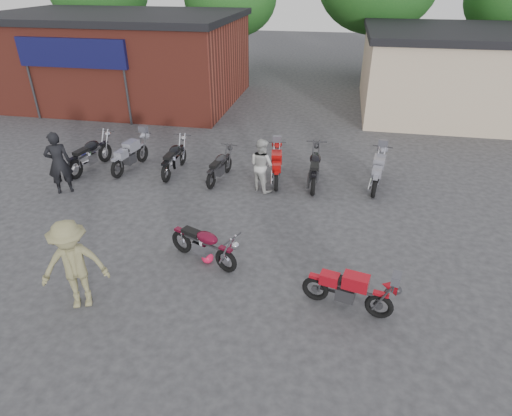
% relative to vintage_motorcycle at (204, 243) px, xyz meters
% --- Properties ---
extents(ground, '(90.00, 90.00, 0.00)m').
position_rel_vintage_motorcycle_xyz_m(ground, '(0.41, -0.55, -0.55)').
color(ground, '#323234').
extents(brick_building, '(12.00, 8.00, 4.00)m').
position_rel_vintage_motorcycle_xyz_m(brick_building, '(-8.59, 13.45, 1.45)').
color(brick_building, maroon).
rests_on(brick_building, ground).
extents(stucco_building, '(10.00, 8.00, 3.50)m').
position_rel_vintage_motorcycle_xyz_m(stucco_building, '(8.91, 14.45, 1.20)').
color(stucco_building, tan).
rests_on(stucco_building, ground).
extents(tree_0, '(6.56, 6.56, 8.20)m').
position_rel_vintage_motorcycle_xyz_m(tree_0, '(-13.59, 21.45, 3.55)').
color(tree_0, '#134819').
rests_on(tree_0, ground).
extents(tree_1, '(5.92, 5.92, 7.40)m').
position_rel_vintage_motorcycle_xyz_m(tree_1, '(-4.59, 21.45, 3.15)').
color(tree_1, '#134819').
rests_on(tree_1, ground).
extents(tree_2, '(7.04, 7.04, 8.80)m').
position_rel_vintage_motorcycle_xyz_m(tree_2, '(4.41, 21.45, 3.85)').
color(tree_2, '#134819').
rests_on(tree_2, ground).
extents(vintage_motorcycle, '(1.97, 1.32, 1.09)m').
position_rel_vintage_motorcycle_xyz_m(vintage_motorcycle, '(0.00, 0.00, 0.00)').
color(vintage_motorcycle, '#590B1F').
rests_on(vintage_motorcycle, ground).
extents(sportbike, '(1.88, 0.98, 1.04)m').
position_rel_vintage_motorcycle_xyz_m(sportbike, '(3.33, -0.99, -0.02)').
color(sportbike, '#B00E1A').
rests_on(sportbike, ground).
extents(helmet, '(0.31, 0.31, 0.26)m').
position_rel_vintage_motorcycle_xyz_m(helmet, '(0.07, -0.00, -0.42)').
color(helmet, '#DA1742').
rests_on(helmet, ground).
extents(person_dark, '(0.85, 0.78, 1.95)m').
position_rel_vintage_motorcycle_xyz_m(person_dark, '(-5.38, 2.71, 0.43)').
color(person_dark, black).
rests_on(person_dark, ground).
extents(person_light, '(1.03, 0.98, 1.67)m').
position_rel_vintage_motorcycle_xyz_m(person_light, '(0.63, 4.04, 0.29)').
color(person_light, '#B7B8B3').
rests_on(person_light, ground).
extents(person_tan, '(1.47, 1.18, 1.98)m').
position_rel_vintage_motorcycle_xyz_m(person_tan, '(-2.06, -1.90, 0.45)').
color(person_tan, '#857F52').
rests_on(person_tan, ground).
extents(row_bike_0, '(1.04, 2.23, 1.24)m').
position_rel_vintage_motorcycle_xyz_m(row_bike_0, '(-5.42, 4.46, 0.08)').
color(row_bike_0, black).
rests_on(row_bike_0, ground).
extents(row_bike_1, '(0.98, 2.10, 1.17)m').
position_rel_vintage_motorcycle_xyz_m(row_bike_1, '(-4.09, 4.75, 0.04)').
color(row_bike_1, '#8F8F9C').
rests_on(row_bike_1, ground).
extents(row_bike_2, '(0.69, 2.02, 1.17)m').
position_rel_vintage_motorcycle_xyz_m(row_bike_2, '(-2.51, 4.76, 0.04)').
color(row_bike_2, black).
rests_on(row_bike_2, ground).
extents(row_bike_3, '(0.87, 1.89, 1.06)m').
position_rel_vintage_motorcycle_xyz_m(row_bike_3, '(-0.84, 4.49, -0.02)').
color(row_bike_3, black).
rests_on(row_bike_3, ground).
extents(row_bike_4, '(0.92, 2.02, 1.13)m').
position_rel_vintage_motorcycle_xyz_m(row_bike_4, '(0.98, 4.78, 0.02)').
color(row_bike_4, '#AB0F0E').
rests_on(row_bike_4, ground).
extents(row_bike_5, '(0.78, 2.15, 1.23)m').
position_rel_vintage_motorcycle_xyz_m(row_bike_5, '(2.21, 4.78, 0.07)').
color(row_bike_5, black).
rests_on(row_bike_5, ground).
extents(row_bike_6, '(0.96, 2.10, 1.17)m').
position_rel_vintage_motorcycle_xyz_m(row_bike_6, '(4.18, 4.94, 0.04)').
color(row_bike_6, gray).
rests_on(row_bike_6, ground).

